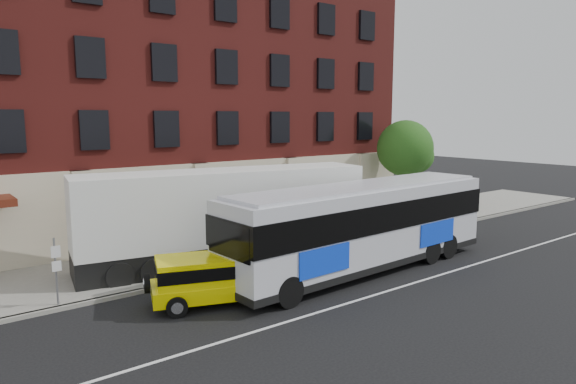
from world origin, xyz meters
TOP-DOWN VIEW (x-y plane):
  - ground at (0.00, 0.00)m, footprint 120.00×120.00m
  - sidewalk at (0.00, 9.00)m, footprint 60.00×6.00m
  - kerb at (0.00, 6.00)m, footprint 60.00×0.25m
  - lane_line at (0.00, 0.50)m, footprint 60.00×0.12m
  - building at (-0.01, 16.92)m, footprint 30.00×12.10m
  - sign_pole at (-8.50, 6.15)m, footprint 0.30×0.20m
  - street_tree at (13.54, 9.48)m, footprint 3.60×3.60m
  - city_bus at (3.01, 2.97)m, footprint 13.72×3.49m
  - yellow_suv at (-4.20, 3.43)m, footprint 4.64×3.10m
  - shipping_container at (-1.18, 7.27)m, footprint 13.02×4.77m

SIDE VIEW (x-z plane):
  - ground at x=0.00m, z-range 0.00..0.00m
  - lane_line at x=0.00m, z-range 0.00..0.01m
  - sidewalk at x=0.00m, z-range 0.00..0.15m
  - kerb at x=0.00m, z-range 0.00..0.15m
  - yellow_suv at x=-4.20m, z-range 0.13..1.86m
  - sign_pole at x=-8.50m, z-range 0.20..2.70m
  - city_bus at x=3.01m, z-range 0.19..3.92m
  - shipping_container at x=-1.18m, z-range -0.02..4.23m
  - street_tree at x=13.54m, z-range 1.31..7.51m
  - building at x=-0.01m, z-range 0.08..15.08m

